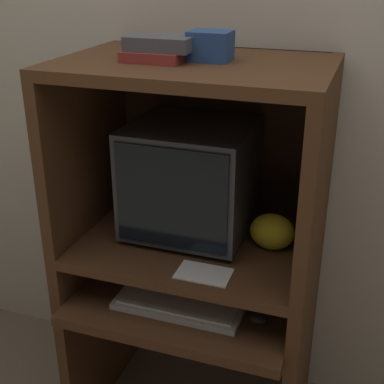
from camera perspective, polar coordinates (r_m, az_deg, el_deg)
wall_back at (r=2.00m, az=3.63°, el=12.32°), size 6.00×0.06×2.60m
desk_base at (r=2.06m, az=-0.12°, el=-15.62°), size 0.83×0.64×0.63m
desk_monitor_shelf at (r=1.88m, az=0.28°, el=-6.13°), size 0.83×0.58×0.18m
hutch_upper at (r=1.73m, az=0.65°, el=7.03°), size 0.83×0.58×0.61m
crt_monitor at (r=1.82m, az=-0.19°, el=1.45°), size 0.40×0.38×0.39m
keyboard at (r=1.81m, az=-1.47°, el=-12.09°), size 0.43×0.15×0.03m
mouse at (r=1.76m, az=7.09°, el=-13.31°), size 0.06×0.04×0.03m
snack_bag at (r=1.79m, az=8.55°, el=-4.20°), size 0.15×0.11×0.12m
book_stack at (r=1.64m, az=-3.56°, el=15.01°), size 0.20×0.16×0.07m
paper_card at (r=1.66m, az=1.26°, el=-8.68°), size 0.17×0.11×0.00m
storage_box at (r=1.64m, az=1.98°, el=15.32°), size 0.12×0.10×0.09m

